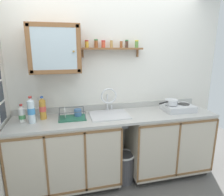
{
  "coord_description": "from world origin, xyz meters",
  "views": [
    {
      "loc": [
        -0.63,
        -2.06,
        1.79
      ],
      "look_at": [
        -0.03,
        0.42,
        1.15
      ],
      "focal_mm": 31.67,
      "sensor_mm": 36.0,
      "label": 1
    }
  ],
  "objects_px": {
    "hot_plate_stove": "(178,108)",
    "dish_rack": "(71,117)",
    "trash_bin": "(124,167)",
    "mug": "(78,113)",
    "sink": "(109,115)",
    "bottle_water_clear_0": "(31,111)",
    "bottle_juice_amber_2": "(43,109)",
    "wall_cabinet": "(55,49)",
    "saucepan": "(171,102)",
    "bottle_opaque_white_1": "(22,115)"
  },
  "relations": [
    {
      "from": "bottle_juice_amber_2",
      "to": "saucepan",
      "type": "bearing_deg",
      "value": -2.41
    },
    {
      "from": "trash_bin",
      "to": "mug",
      "type": "bearing_deg",
      "value": 166.94
    },
    {
      "from": "bottle_juice_amber_2",
      "to": "wall_cabinet",
      "type": "distance_m",
      "value": 0.74
    },
    {
      "from": "mug",
      "to": "trash_bin",
      "type": "height_order",
      "value": "mug"
    },
    {
      "from": "mug",
      "to": "wall_cabinet",
      "type": "relative_size",
      "value": 0.23
    },
    {
      "from": "sink",
      "to": "hot_plate_stove",
      "type": "height_order",
      "value": "sink"
    },
    {
      "from": "sink",
      "to": "bottle_juice_amber_2",
      "type": "distance_m",
      "value": 0.84
    },
    {
      "from": "saucepan",
      "to": "mug",
      "type": "bearing_deg",
      "value": 177.38
    },
    {
      "from": "bottle_water_clear_0",
      "to": "bottle_juice_amber_2",
      "type": "xyz_separation_m",
      "value": [
        0.11,
        0.11,
        -0.02
      ]
    },
    {
      "from": "sink",
      "to": "dish_rack",
      "type": "height_order",
      "value": "sink"
    },
    {
      "from": "hot_plate_stove",
      "to": "bottle_juice_amber_2",
      "type": "relative_size",
      "value": 1.42
    },
    {
      "from": "saucepan",
      "to": "bottle_water_clear_0",
      "type": "height_order",
      "value": "bottle_water_clear_0"
    },
    {
      "from": "saucepan",
      "to": "bottle_water_clear_0",
      "type": "xyz_separation_m",
      "value": [
        -1.82,
        -0.04,
        0.02
      ]
    },
    {
      "from": "dish_rack",
      "to": "wall_cabinet",
      "type": "bearing_deg",
      "value": 138.35
    },
    {
      "from": "wall_cabinet",
      "to": "trash_bin",
      "type": "relative_size",
      "value": 1.46
    },
    {
      "from": "bottle_opaque_white_1",
      "to": "bottle_juice_amber_2",
      "type": "relative_size",
      "value": 0.77
    },
    {
      "from": "bottle_water_clear_0",
      "to": "mug",
      "type": "bearing_deg",
      "value": 10.57
    },
    {
      "from": "bottle_water_clear_0",
      "to": "saucepan",
      "type": "bearing_deg",
      "value": 1.3
    },
    {
      "from": "sink",
      "to": "bottle_water_clear_0",
      "type": "xyz_separation_m",
      "value": [
        -0.94,
        -0.07,
        0.16
      ]
    },
    {
      "from": "bottle_opaque_white_1",
      "to": "bottle_juice_amber_2",
      "type": "xyz_separation_m",
      "value": [
        0.23,
        0.06,
        0.04
      ]
    },
    {
      "from": "bottle_opaque_white_1",
      "to": "trash_bin",
      "type": "bearing_deg",
      "value": -4.03
    },
    {
      "from": "bottle_juice_amber_2",
      "to": "mug",
      "type": "xyz_separation_m",
      "value": [
        0.42,
        -0.01,
        -0.08
      ]
    },
    {
      "from": "bottle_water_clear_0",
      "to": "wall_cabinet",
      "type": "height_order",
      "value": "wall_cabinet"
    },
    {
      "from": "saucepan",
      "to": "hot_plate_stove",
      "type": "bearing_deg",
      "value": -11.2
    },
    {
      "from": "saucepan",
      "to": "bottle_water_clear_0",
      "type": "bearing_deg",
      "value": -178.7
    },
    {
      "from": "bottle_water_clear_0",
      "to": "wall_cabinet",
      "type": "xyz_separation_m",
      "value": [
        0.3,
        0.17,
        0.69
      ]
    },
    {
      "from": "wall_cabinet",
      "to": "hot_plate_stove",
      "type": "bearing_deg",
      "value": -5.34
    },
    {
      "from": "hot_plate_stove",
      "to": "wall_cabinet",
      "type": "height_order",
      "value": "wall_cabinet"
    },
    {
      "from": "saucepan",
      "to": "wall_cabinet",
      "type": "bearing_deg",
      "value": 175.07
    },
    {
      "from": "bottle_water_clear_0",
      "to": "dish_rack",
      "type": "distance_m",
      "value": 0.47
    },
    {
      "from": "bottle_water_clear_0",
      "to": "dish_rack",
      "type": "height_order",
      "value": "bottle_water_clear_0"
    },
    {
      "from": "hot_plate_stove",
      "to": "dish_rack",
      "type": "xyz_separation_m",
      "value": [
        -1.47,
        0.02,
        -0.02
      ]
    },
    {
      "from": "bottle_juice_amber_2",
      "to": "wall_cabinet",
      "type": "relative_size",
      "value": 0.48
    },
    {
      "from": "trash_bin",
      "to": "saucepan",
      "type": "bearing_deg",
      "value": 6.43
    },
    {
      "from": "trash_bin",
      "to": "hot_plate_stove",
      "type": "bearing_deg",
      "value": 4.13
    },
    {
      "from": "hot_plate_stove",
      "to": "trash_bin",
      "type": "height_order",
      "value": "hot_plate_stove"
    },
    {
      "from": "bottle_water_clear_0",
      "to": "bottle_juice_amber_2",
      "type": "bearing_deg",
      "value": 44.83
    },
    {
      "from": "mug",
      "to": "bottle_water_clear_0",
      "type": "bearing_deg",
      "value": -169.43
    },
    {
      "from": "hot_plate_stove",
      "to": "bottle_water_clear_0",
      "type": "distance_m",
      "value": 1.92
    },
    {
      "from": "bottle_water_clear_0",
      "to": "trash_bin",
      "type": "bearing_deg",
      "value": -1.88
    },
    {
      "from": "hot_plate_stove",
      "to": "mug",
      "type": "relative_size",
      "value": 3.04
    },
    {
      "from": "sink",
      "to": "bottle_water_clear_0",
      "type": "height_order",
      "value": "sink"
    },
    {
      "from": "sink",
      "to": "dish_rack",
      "type": "relative_size",
      "value": 1.49
    },
    {
      "from": "bottle_opaque_white_1",
      "to": "wall_cabinet",
      "type": "bearing_deg",
      "value": 16.08
    },
    {
      "from": "dish_rack",
      "to": "bottle_opaque_white_1",
      "type": "bearing_deg",
      "value": 179.22
    },
    {
      "from": "sink",
      "to": "wall_cabinet",
      "type": "distance_m",
      "value": 1.07
    },
    {
      "from": "saucepan",
      "to": "wall_cabinet",
      "type": "relative_size",
      "value": 0.55
    },
    {
      "from": "saucepan",
      "to": "dish_rack",
      "type": "distance_m",
      "value": 1.37
    },
    {
      "from": "bottle_opaque_white_1",
      "to": "bottle_juice_amber_2",
      "type": "bearing_deg",
      "value": 15.25
    },
    {
      "from": "bottle_water_clear_0",
      "to": "wall_cabinet",
      "type": "bearing_deg",
      "value": 29.36
    }
  ]
}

